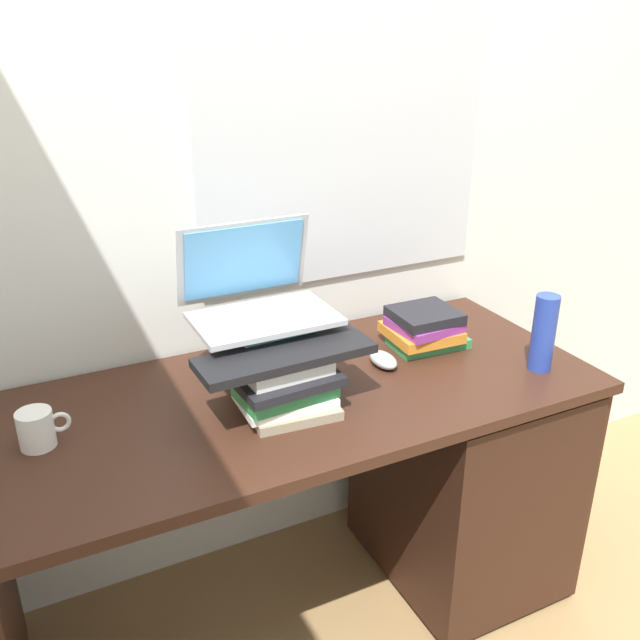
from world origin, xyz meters
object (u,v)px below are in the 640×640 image
Objects in this scene: desk at (429,466)px; book_stack_keyboard_riser at (286,387)px; mug at (37,429)px; laptop at (256,293)px; book_stack_tall at (267,353)px; water_bottle at (544,333)px; computer_mouse at (383,360)px; keyboard at (285,355)px; book_stack_side at (424,328)px.

book_stack_keyboard_riser reaches higher than desk.
desk is 1.09m from mug.
laptop reaches higher than mug.
water_bottle is (0.69, -0.23, 0.01)m from book_stack_tall.
computer_mouse is 0.88m from mug.
mug is (-0.55, -0.08, -0.19)m from laptop.
book_stack_keyboard_riser is 2.18× the size of mug.
computer_mouse is 0.43m from water_bottle.
computer_mouse is 0.91× the size of mug.
water_bottle is (0.70, -0.29, -0.13)m from laptop.
computer_mouse is at bearing 15.66° from keyboard.
water_bottle reaches higher than book_stack_keyboard_riser.
computer_mouse is (0.33, 0.10, -0.13)m from keyboard.
book_stack_keyboard_riser is at bearing -173.76° from desk.
laptop is 0.83× the size of keyboard.
book_stack_side is at bearing 16.00° from keyboard.
keyboard is at bearing -120.76° from book_stack_keyboard_riser.
book_stack_tall reaches higher than mug.
desk is 0.62m from book_stack_keyboard_riser.
book_stack_keyboard_riser is 1.17× the size of water_bottle.
book_stack_keyboard_riser reaches higher than computer_mouse.
desk is 13.57× the size of mug.
book_stack_tall is at bearing 161.54° from water_bottle.
keyboard is (-0.01, -0.19, -0.09)m from laptop.
keyboard is at bearing -91.49° from laptop.
keyboard reaches higher than computer_mouse.
desk is 0.41m from book_stack_side.
keyboard is 4.04× the size of computer_mouse.
desk is at bearing 4.74° from keyboard.
water_bottle is (0.70, -0.09, -0.05)m from keyboard.
keyboard is 1.99× the size of water_bottle.
laptop is 0.21m from keyboard.
book_stack_side is 0.65× the size of laptop.
book_stack_tall is 0.69× the size of laptop.
book_stack_side is 0.53m from laptop.
book_stack_side is at bearing 2.83° from book_stack_tall.
book_stack_keyboard_riser is 0.26m from laptop.
book_stack_keyboard_riser is (-0.01, -0.13, -0.03)m from book_stack_tall.
laptop is at bearing 164.95° from computer_mouse.
laptop is (0.00, 0.19, 0.17)m from book_stack_keyboard_riser.
water_bottle is at bearing -7.91° from book_stack_keyboard_riser.
desk is 0.39m from computer_mouse.
water_bottle reaches higher than book_stack_side.
keyboard is at bearing -93.77° from book_stack_tall.
laptop is (-0.50, 0.03, 0.18)m from book_stack_side.
mug is at bearing -177.29° from book_stack_tall.
keyboard reaches higher than book_stack_side.
book_stack_side reaches higher than desk.
desk is 4.44× the size of laptop.
mug is (-0.56, -0.03, -0.05)m from book_stack_tall.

